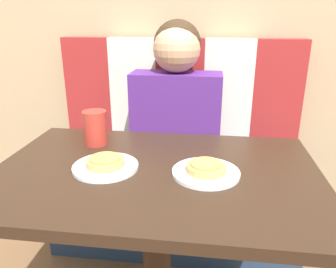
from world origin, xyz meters
The scene contains 9 objects.
booth_seat centered at (0.00, 0.61, 0.24)m, with size 1.27×0.45×0.47m.
booth_backrest centered at (0.00, 0.80, 0.78)m, with size 1.27×0.07×0.62m.
dining_table centered at (0.00, 0.00, 0.64)m, with size 1.05×0.70×0.73m.
person centered at (0.00, 0.62, 0.84)m, with size 0.43×0.25×0.71m.
plate_left centered at (-0.16, -0.02, 0.74)m, with size 0.21×0.21×0.01m.
plate_right centered at (0.16, -0.02, 0.74)m, with size 0.21×0.21×0.01m.
pizza_left centered at (-0.16, -0.02, 0.76)m, with size 0.12×0.12×0.03m.
pizza_right centered at (0.16, -0.02, 0.76)m, with size 0.12×0.12×0.03m.
drinking_cup centered at (-0.26, 0.19, 0.80)m, with size 0.09×0.09×0.13m.
Camera 1 is at (0.16, -0.94, 1.20)m, focal length 35.00 mm.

